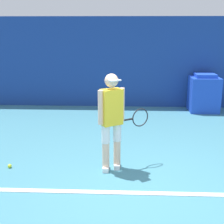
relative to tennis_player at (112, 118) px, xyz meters
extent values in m
plane|color=teal|center=(0.37, -0.72, -0.91)|extent=(24.00, 24.00, 0.00)
cube|color=navy|center=(0.37, 4.39, 0.41)|extent=(24.00, 0.10, 2.65)
cube|color=white|center=(0.37, -0.81, -0.91)|extent=(21.60, 0.10, 0.01)
cylinder|color=beige|center=(-0.11, -0.07, -0.66)|extent=(0.12, 0.12, 0.50)
cylinder|color=white|center=(-0.11, -0.07, -0.26)|extent=(0.14, 0.14, 0.30)
cube|color=white|center=(-0.11, -0.07, -0.87)|extent=(0.10, 0.24, 0.08)
cylinder|color=beige|center=(0.08, 0.05, -0.66)|extent=(0.12, 0.12, 0.50)
cylinder|color=white|center=(0.08, 0.05, -0.26)|extent=(0.14, 0.14, 0.30)
cube|color=white|center=(0.08, 0.05, -0.87)|extent=(0.10, 0.24, 0.08)
cube|color=yellow|center=(-0.01, -0.01, 0.18)|extent=(0.39, 0.35, 0.59)
sphere|color=beige|center=(-0.01, -0.01, 0.62)|extent=(0.22, 0.22, 0.22)
cube|color=white|center=(0.04, -0.09, 0.64)|extent=(0.22, 0.20, 0.02)
cylinder|color=beige|center=(-0.18, -0.11, 0.20)|extent=(0.09, 0.09, 0.56)
cylinder|color=beige|center=(0.15, 0.10, 0.20)|extent=(0.09, 0.09, 0.56)
cylinder|color=black|center=(0.25, 0.16, -0.08)|extent=(0.21, 0.15, 0.03)
torus|color=black|center=(0.48, 0.30, -0.08)|extent=(0.29, 0.19, 0.33)
sphere|color=#D1E533|center=(-1.78, -0.05, -0.88)|extent=(0.07, 0.07, 0.07)
cube|color=blue|center=(2.45, 3.92, -0.42)|extent=(0.80, 0.74, 0.98)
cube|color=blue|center=(2.45, 3.92, 0.12)|extent=(0.56, 0.52, 0.10)
camera|label=1|loc=(0.22, -4.92, 1.45)|focal=50.00mm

